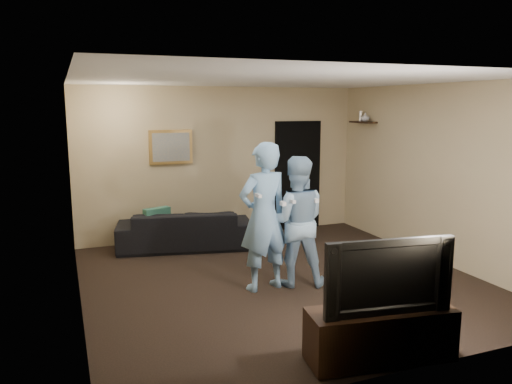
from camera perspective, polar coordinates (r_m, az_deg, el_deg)
name	(u,v)px	position (r m, az deg, el deg)	size (l,w,h in m)	color
ground	(280,280)	(6.73, 2.79, -9.98)	(5.00, 5.00, 0.00)	black
ceiling	(282,80)	(6.34, 2.99, 12.71)	(5.00, 5.00, 0.04)	silver
wall_back	(222,162)	(8.73, -3.89, 3.38)	(5.00, 0.04, 2.60)	tan
wall_front	(406,227)	(4.30, 16.75, -3.83)	(5.00, 0.04, 2.60)	tan
wall_left	(75,196)	(5.85, -20.03, -0.43)	(0.04, 5.00, 2.60)	tan
wall_right	(437,173)	(7.77, 19.95, 2.00)	(0.04, 5.00, 2.60)	tan
sofa	(185,229)	(8.16, -8.16, -4.22)	(2.12, 0.83, 0.62)	black
throw_pillow	(157,221)	(8.04, -11.23, -3.29)	(0.43, 0.14, 0.43)	#1B5344
painting_frame	(171,147)	(8.45, -9.71, 5.09)	(0.72, 0.05, 0.57)	olive
painting_canvas	(171,147)	(8.42, -9.67, 5.08)	(0.62, 0.01, 0.47)	slate
doorway	(297,175)	(9.27, 4.76, 1.89)	(0.90, 0.06, 2.00)	black
light_switch	(268,161)	(8.99, 1.34, 3.60)	(0.08, 0.02, 0.12)	silver
wall_shelf	(363,122)	(9.08, 12.13, 7.81)	(0.20, 0.60, 0.03)	black
shelf_vase	(365,117)	(9.02, 12.37, 8.37)	(0.15, 0.15, 0.15)	silver
shelf_figurine	(361,116)	(9.14, 11.87, 8.49)	(0.06, 0.06, 0.18)	silver
tv_console	(380,334)	(4.81, 14.01, -15.50)	(1.34, 0.43, 0.48)	black
television	(383,273)	(4.59, 14.32, -8.96)	(1.18, 0.15, 0.68)	black
wii_player_left	(264,217)	(6.16, 0.88, -2.87)	(0.74, 0.56, 1.85)	#7CACD7
wii_player_right	(296,221)	(6.37, 4.55, -3.35)	(0.98, 0.87, 1.66)	#8CB0CC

